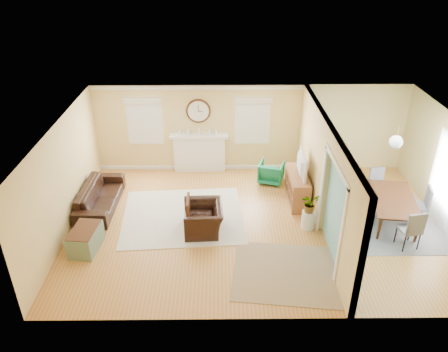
{
  "coord_description": "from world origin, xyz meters",
  "views": [
    {
      "loc": [
        -0.89,
        -8.77,
        6.16
      ],
      "look_at": [
        -0.8,
        0.3,
        1.2
      ],
      "focal_mm": 35.0,
      "sensor_mm": 36.0,
      "label": 1
    }
  ],
  "objects_px": {
    "green_chair": "(271,172)",
    "dining_table": "(392,210)",
    "credenza": "(297,188)",
    "sofa": "(100,196)",
    "eames_chair": "(203,218)"
  },
  "relations": [
    {
      "from": "eames_chair",
      "to": "dining_table",
      "type": "height_order",
      "value": "eames_chair"
    },
    {
      "from": "green_chair",
      "to": "dining_table",
      "type": "distance_m",
      "value": 3.42
    },
    {
      "from": "credenza",
      "to": "dining_table",
      "type": "height_order",
      "value": "credenza"
    },
    {
      "from": "green_chair",
      "to": "dining_table",
      "type": "xyz_separation_m",
      "value": [
        2.76,
        -2.02,
        0.01
      ]
    },
    {
      "from": "sofa",
      "to": "dining_table",
      "type": "relative_size",
      "value": 1.17
    },
    {
      "from": "green_chair",
      "to": "credenza",
      "type": "height_order",
      "value": "credenza"
    },
    {
      "from": "dining_table",
      "to": "eames_chair",
      "type": "bearing_deg",
      "value": 102.74
    },
    {
      "from": "sofa",
      "to": "green_chair",
      "type": "height_order",
      "value": "sofa"
    },
    {
      "from": "sofa",
      "to": "credenza",
      "type": "height_order",
      "value": "credenza"
    },
    {
      "from": "sofa",
      "to": "credenza",
      "type": "distance_m",
      "value": 5.13
    },
    {
      "from": "eames_chair",
      "to": "credenza",
      "type": "height_order",
      "value": "credenza"
    },
    {
      "from": "credenza",
      "to": "dining_table",
      "type": "bearing_deg",
      "value": -23.91
    },
    {
      "from": "green_chair",
      "to": "credenza",
      "type": "bearing_deg",
      "value": 136.21
    },
    {
      "from": "credenza",
      "to": "green_chair",
      "type": "bearing_deg",
      "value": 118.67
    },
    {
      "from": "sofa",
      "to": "credenza",
      "type": "xyz_separation_m",
      "value": [
        5.12,
        0.25,
        0.09
      ]
    }
  ]
}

